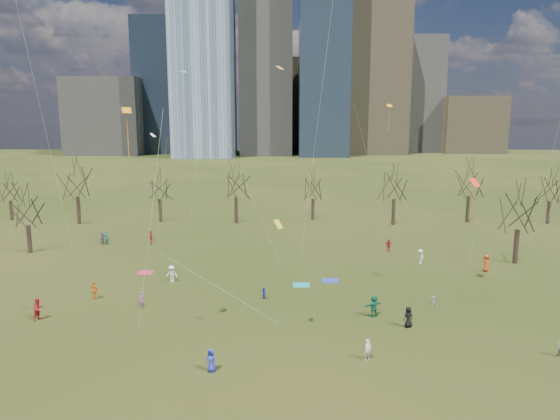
{
  "coord_description": "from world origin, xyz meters",
  "views": [
    {
      "loc": [
        0.41,
        -35.62,
        15.39
      ],
      "look_at": [
        0.0,
        12.0,
        7.0
      ],
      "focal_mm": 32.0,
      "sensor_mm": 36.0,
      "label": 1
    }
  ],
  "objects_px": {
    "blanket_navy": "(330,281)",
    "person_1": "(368,350)",
    "person_4": "(95,290)",
    "person_2": "(39,309)",
    "blanket_crimson": "(145,273)",
    "blanket_teal": "(301,285)",
    "person_0": "(211,360)"
  },
  "relations": [
    {
      "from": "blanket_teal",
      "to": "person_0",
      "type": "height_order",
      "value": "person_0"
    },
    {
      "from": "person_2",
      "to": "blanket_navy",
      "type": "bearing_deg",
      "value": -45.7
    },
    {
      "from": "person_0",
      "to": "person_1",
      "type": "xyz_separation_m",
      "value": [
        10.05,
        1.66,
        -0.04
      ]
    },
    {
      "from": "blanket_crimson",
      "to": "blanket_teal",
      "type": "bearing_deg",
      "value": -13.45
    },
    {
      "from": "blanket_navy",
      "to": "person_2",
      "type": "distance_m",
      "value": 25.97
    },
    {
      "from": "blanket_teal",
      "to": "blanket_crimson",
      "type": "distance_m",
      "value": 16.5
    },
    {
      "from": "blanket_teal",
      "to": "person_1",
      "type": "xyz_separation_m",
      "value": [
        3.85,
        -15.2,
        0.69
      ]
    },
    {
      "from": "blanket_crimson",
      "to": "person_1",
      "type": "height_order",
      "value": "person_1"
    },
    {
      "from": "blanket_navy",
      "to": "person_4",
      "type": "relative_size",
      "value": 1.01
    },
    {
      "from": "blanket_teal",
      "to": "blanket_navy",
      "type": "distance_m",
      "value": 3.22
    },
    {
      "from": "blanket_teal",
      "to": "person_4",
      "type": "distance_m",
      "value": 18.78
    },
    {
      "from": "blanket_navy",
      "to": "person_2",
      "type": "relative_size",
      "value": 0.9
    },
    {
      "from": "blanket_navy",
      "to": "blanket_crimson",
      "type": "relative_size",
      "value": 1.0
    },
    {
      "from": "blanket_crimson",
      "to": "person_1",
      "type": "distance_m",
      "value": 27.55
    },
    {
      "from": "blanket_teal",
      "to": "person_0",
      "type": "xyz_separation_m",
      "value": [
        -6.2,
        -16.86,
        0.73
      ]
    },
    {
      "from": "blanket_navy",
      "to": "person_2",
      "type": "height_order",
      "value": "person_2"
    },
    {
      "from": "blanket_navy",
      "to": "blanket_crimson",
      "type": "distance_m",
      "value": 19.12
    },
    {
      "from": "blanket_teal",
      "to": "blanket_crimson",
      "type": "bearing_deg",
      "value": 166.55
    },
    {
      "from": "blanket_teal",
      "to": "person_0",
      "type": "relative_size",
      "value": 1.07
    },
    {
      "from": "person_1",
      "to": "person_2",
      "type": "height_order",
      "value": "person_2"
    },
    {
      "from": "blanket_navy",
      "to": "person_1",
      "type": "relative_size",
      "value": 1.14
    },
    {
      "from": "person_0",
      "to": "blanket_crimson",
      "type": "bearing_deg",
      "value": 131.52
    },
    {
      "from": "person_2",
      "to": "person_1",
      "type": "bearing_deg",
      "value": -83.22
    },
    {
      "from": "person_0",
      "to": "person_1",
      "type": "bearing_deg",
      "value": 25.43
    },
    {
      "from": "blanket_teal",
      "to": "person_1",
      "type": "bearing_deg",
      "value": -75.8
    },
    {
      "from": "person_0",
      "to": "person_4",
      "type": "distance_m",
      "value": 17.72
    },
    {
      "from": "blanket_teal",
      "to": "blanket_navy",
      "type": "height_order",
      "value": "same"
    },
    {
      "from": "person_4",
      "to": "blanket_teal",
      "type": "bearing_deg",
      "value": -146.71
    },
    {
      "from": "blanket_navy",
      "to": "person_1",
      "type": "xyz_separation_m",
      "value": [
        0.94,
        -16.58,
        0.69
      ]
    },
    {
      "from": "blanket_navy",
      "to": "person_4",
      "type": "distance_m",
      "value": 21.93
    },
    {
      "from": "person_0",
      "to": "person_4",
      "type": "bearing_deg",
      "value": 149.34
    },
    {
      "from": "blanket_teal",
      "to": "person_0",
      "type": "distance_m",
      "value": 17.98
    }
  ]
}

